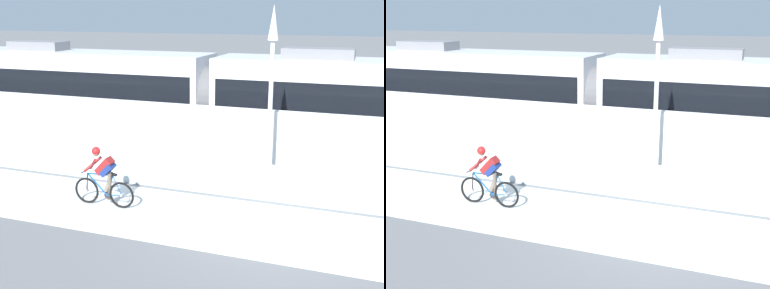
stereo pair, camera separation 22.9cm
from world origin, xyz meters
TOP-DOWN VIEW (x-y plane):
  - ground_plane at (0.00, 0.00)m, footprint 200.00×200.00m
  - bike_path_deck at (0.00, 0.00)m, footprint 32.00×3.20m
  - glass_parapet at (0.00, 1.85)m, footprint 32.00×0.05m
  - concrete_barrier_wall at (0.00, 3.65)m, footprint 32.00×0.36m
  - tram_rail_near at (0.00, 6.13)m, footprint 32.00×0.08m
  - tram_rail_far at (0.00, 7.57)m, footprint 32.00×0.08m
  - tram at (-3.67, 6.85)m, footprint 22.56×2.54m
  - cyclist_on_bike at (-4.47, 0.00)m, footprint 1.77×0.58m
  - lamp_post_antenna at (-0.54, 2.15)m, footprint 0.28×0.28m

SIDE VIEW (x-z plane):
  - ground_plane at x=0.00m, z-range 0.00..0.00m
  - tram_rail_near at x=0.00m, z-range 0.00..0.01m
  - tram_rail_far at x=0.00m, z-range 0.00..0.01m
  - bike_path_deck at x=0.00m, z-range 0.00..0.01m
  - glass_parapet at x=0.00m, z-range 0.00..1.04m
  - cyclist_on_bike at x=-4.47m, z-range -0.02..1.59m
  - concrete_barrier_wall at x=0.00m, z-range 0.00..2.16m
  - tram at x=-3.67m, z-range -0.01..3.80m
  - lamp_post_antenna at x=-0.54m, z-range 0.69..5.89m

